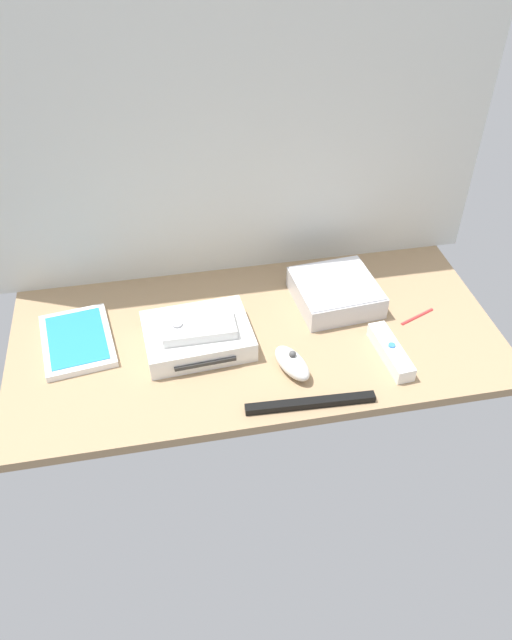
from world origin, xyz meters
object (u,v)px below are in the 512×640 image
Objects in this scene: game_console at (198,336)px; remote_classic_pad at (198,327)px; remote_wand at (391,352)px; mini_computer at (335,292)px; stylus_pen at (417,316)px; sensor_bar at (310,403)px; remote_nunchuk at (292,363)px; game_case at (77,340)px.

remote_classic_pad reaches higher than game_console.
mini_computer is at bearing 102.27° from remote_wand.
remote_classic_pad is at bearing -179.38° from stylus_pen.
remote_classic_pad is 47.00cm from stylus_pen.
mini_computer reaches higher than game_console.
remote_classic_pad is (-36.66, 10.06, 3.90)cm from remote_wand.
remote_classic_pad reaches higher than stylus_pen.
stylus_pen is (46.73, 0.50, -5.06)cm from remote_classic_pad.
remote_classic_pad is at bearing 160.14° from remote_wand.
mini_computer is at bearing 68.39° from sensor_bar.
stylus_pen is (46.91, -0.37, -1.85)cm from game_console.
mini_computer is 23.77cm from remote_nunchuk.
stylus_pen is at bearing 37.62° from sensor_bar.
remote_classic_pad is (24.22, -5.69, 4.65)cm from game_case.
sensor_bar is at bearing -47.12° from remote_classic_pad.
remote_nunchuk is at bearing 175.52° from remote_wand.
remote_classic_pad reaches higher than mini_computer.
remote_nunchuk is (-19.94, -0.02, 0.53)cm from remote_wand.
remote_classic_pad is at bearing -82.12° from game_console.
remote_nunchuk is at bearing -29.16° from game_case.
remote_nunchuk is at bearing 100.57° from sensor_bar.
game_console is at bearing 134.63° from sensor_bar.
remote_classic_pad is 1.60× the size of stylus_pen.
game_console is 38.44cm from remote_wand.
remote_wand is (5.74, -19.04, -1.13)cm from mini_computer.
remote_nunchuk reaches higher than game_case.
mini_computer reaches higher than remote_nunchuk.
mini_computer is (31.10, 8.10, 0.44)cm from game_console.
sensor_bar is at bearing -102.54° from remote_nunchuk.
game_console is 1.07× the size of game_case.
remote_nunchuk is at bearing -160.59° from stylus_pen.
mini_computer is at bearing 10.57° from game_console.
mini_computer reaches higher than stylus_pen.
game_case is at bearing 160.97° from remote_wand.
stylus_pen is at bearing -12.28° from game_case.
game_console is 1.20× the size of mini_computer.
remote_nunchuk is 9.56cm from sensor_bar.
remote_wand is at bearing -22.60° from game_case.
stylus_pen is (30.01, 10.57, -1.69)cm from remote_nunchuk.
game_console is at bearing 158.95° from remote_wand.
remote_wand is (60.87, -15.75, 0.75)cm from game_case.
game_console is at bearing -165.39° from mini_computer.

